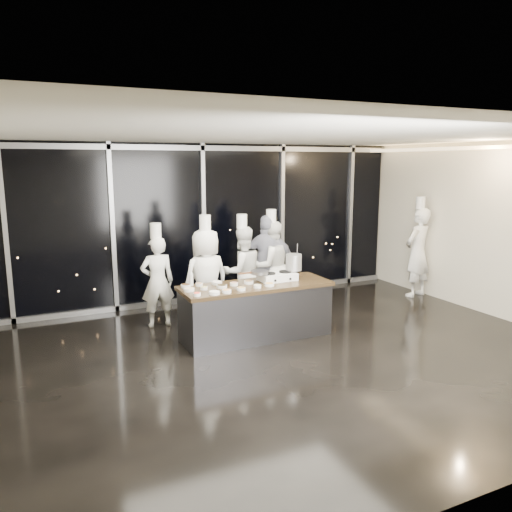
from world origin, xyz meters
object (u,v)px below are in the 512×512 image
(frying_pan, at_px, (259,272))
(chef_right, at_px, (271,266))
(demo_counter, at_px, (256,311))
(guest, at_px, (268,263))
(chef_left, at_px, (206,278))
(chef_center, at_px, (242,271))
(stock_pot, at_px, (294,262))
(chef_side, at_px, (417,252))
(stove, at_px, (277,276))
(chef_far_left, at_px, (157,280))

(frying_pan, distance_m, chef_right, 1.48)
(demo_counter, xyz_separation_m, guest, (0.87, 1.32, 0.47))
(chef_left, height_order, chef_center, chef_left)
(frying_pan, xyz_separation_m, stock_pot, (0.65, 0.01, 0.11))
(demo_counter, distance_m, frying_pan, 0.63)
(chef_center, xyz_separation_m, chef_side, (3.92, -0.31, 0.12))
(frying_pan, relative_size, chef_right, 0.27)
(frying_pan, relative_size, stock_pot, 1.93)
(chef_center, xyz_separation_m, chef_right, (0.65, 0.11, 0.03))
(chef_center, relative_size, guest, 1.03)
(demo_counter, xyz_separation_m, stove, (0.43, 0.09, 0.51))
(chef_center, bearing_deg, demo_counter, 74.12)
(chef_right, bearing_deg, demo_counter, 51.93)
(demo_counter, height_order, chef_left, chef_left)
(stock_pot, relative_size, chef_side, 0.13)
(stove, height_order, chef_far_left, chef_far_left)
(frying_pan, xyz_separation_m, guest, (0.77, 1.22, -0.14))
(chef_far_left, distance_m, chef_center, 1.57)
(stock_pot, height_order, chef_right, chef_right)
(chef_far_left, height_order, chef_left, chef_left)
(guest, bearing_deg, chef_side, -164.73)
(stove, xyz_separation_m, frying_pan, (-0.33, 0.01, 0.10))
(stove, height_order, stock_pot, stock_pot)
(stove, relative_size, chef_side, 0.29)
(stove, xyz_separation_m, chef_far_left, (-1.72, 1.18, -0.15))
(demo_counter, relative_size, stock_pot, 9.18)
(guest, xyz_separation_m, chef_right, (0.06, -0.01, -0.05))
(demo_counter, xyz_separation_m, frying_pan, (0.10, 0.10, 0.61))
(stove, bearing_deg, chef_left, 142.90)
(frying_pan, xyz_separation_m, chef_far_left, (-1.38, 1.17, -0.25))
(stock_pot, height_order, chef_side, chef_side)
(chef_right, bearing_deg, stove, 65.06)
(frying_pan, height_order, chef_right, chef_right)
(demo_counter, bearing_deg, chef_far_left, 135.56)
(demo_counter, xyz_separation_m, chef_center, (0.28, 1.20, 0.39))
(demo_counter, height_order, frying_pan, frying_pan)
(chef_far_left, distance_m, chef_right, 2.22)
(chef_left, height_order, chef_right, chef_left)
(frying_pan, bearing_deg, chef_left, 131.54)
(chef_far_left, bearing_deg, chef_right, -176.31)
(demo_counter, height_order, guest, guest)
(chef_far_left, height_order, chef_right, chef_right)
(chef_side, bearing_deg, chef_center, -20.41)
(chef_far_left, relative_size, chef_left, 0.93)
(stove, bearing_deg, chef_center, 97.18)
(stove, bearing_deg, frying_pan, 177.92)
(stove, xyz_separation_m, chef_right, (0.50, 1.22, -0.09))
(stove, relative_size, chef_center, 0.32)
(stock_pot, bearing_deg, chef_center, 113.17)
(stove, relative_size, frying_pan, 1.17)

